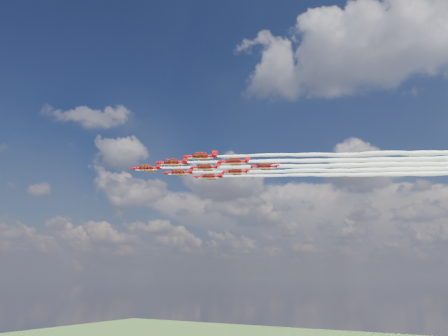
{
  "coord_description": "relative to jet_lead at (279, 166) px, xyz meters",
  "views": [
    {
      "loc": [
        70.99,
        -118.89,
        46.2
      ],
      "look_at": [
        0.95,
        0.52,
        81.28
      ],
      "focal_mm": 35.0,
      "sensor_mm": 36.0,
      "label": 1
    }
  ],
  "objects": [
    {
      "name": "jet_row3_port",
      "position": [
        24.08,
        -3.13,
        0.0
      ],
      "size": [
        87.55,
        46.83,
        2.85
      ],
      "rotation": [
        0.0,
        0.0,
        0.47
      ],
      "color": "#B90A14"
    },
    {
      "name": "jet_row4_starb",
      "position": [
        23.77,
        19.7,
        0.0
      ],
      "size": [
        87.55,
        46.83,
        2.85
      ],
      "rotation": [
        0.0,
        0.0,
        0.47
      ],
      "color": "#B90A14"
    },
    {
      "name": "jet_tail",
      "position": [
        35.81,
        18.14,
        0.0
      ],
      "size": [
        87.55,
        46.83,
        2.85
      ],
      "rotation": [
        0.0,
        0.0,
        0.47
      ],
      "color": "#B90A14"
    },
    {
      "name": "jet_row2_starb",
      "position": [
        5.86,
        10.63,
        0.0
      ],
      "size": [
        87.55,
        46.83,
        2.85
      ],
      "rotation": [
        0.0,
        0.0,
        0.47
      ],
      "color": "#B90A14"
    },
    {
      "name": "jet_row3_starb",
      "position": [
        11.73,
        21.27,
        0.0
      ],
      "size": [
        87.55,
        46.83,
        2.85
      ],
      "rotation": [
        0.0,
        0.0,
        0.47
      ],
      "color": "#B90A14"
    },
    {
      "name": "jet_row4_port",
      "position": [
        29.95,
        7.51,
        0.0
      ],
      "size": [
        87.55,
        46.83,
        2.85
      ],
      "rotation": [
        0.0,
        0.0,
        0.47
      ],
      "color": "#B90A14"
    },
    {
      "name": "jet_row2_port",
      "position": [
        12.04,
        -1.56,
        0.0
      ],
      "size": [
        87.55,
        46.83,
        2.85
      ],
      "rotation": [
        0.0,
        0.0,
        0.47
      ],
      "color": "#B90A14"
    },
    {
      "name": "jet_row3_centre",
      "position": [
        17.91,
        9.07,
        0.0
      ],
      "size": [
        87.55,
        46.83,
        2.85
      ],
      "rotation": [
        0.0,
        0.0,
        0.47
      ],
      "color": "#B90A14"
    },
    {
      "name": "jet_lead",
      "position": [
        0.0,
        0.0,
        0.0
      ],
      "size": [
        87.55,
        46.83,
        2.85
      ],
      "rotation": [
        0.0,
        0.0,
        0.47
      ],
      "color": "#B90A14"
    }
  ]
}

